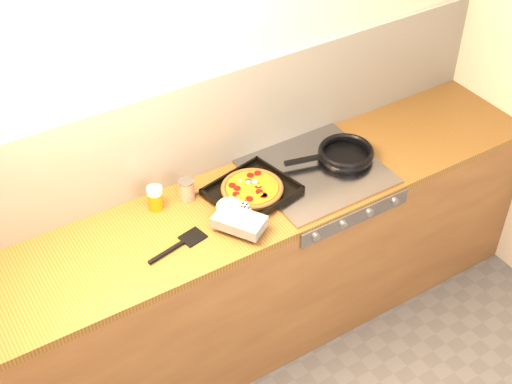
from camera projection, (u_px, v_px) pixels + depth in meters
room_shell at (201, 129)px, 3.22m from camera, size 3.20×3.20×3.20m
counter_run at (237, 275)px, 3.49m from camera, size 3.20×0.62×0.90m
stovetop at (316, 172)px, 3.38m from camera, size 0.60×0.56×0.02m
pizza_on_tray at (247, 197)px, 3.18m from camera, size 0.49×0.49×0.06m
frying_pan at (345, 154)px, 3.43m from camera, size 0.47×0.33×0.04m
tomato_can at (186, 190)px, 3.20m from camera, size 0.09×0.09×0.10m
juice_glass at (155, 198)px, 3.15m from camera, size 0.08×0.08×0.12m
wooden_spoon at (224, 182)px, 3.31m from camera, size 0.30×0.04×0.02m
black_spatula at (178, 246)px, 2.99m from camera, size 0.29×0.11×0.02m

